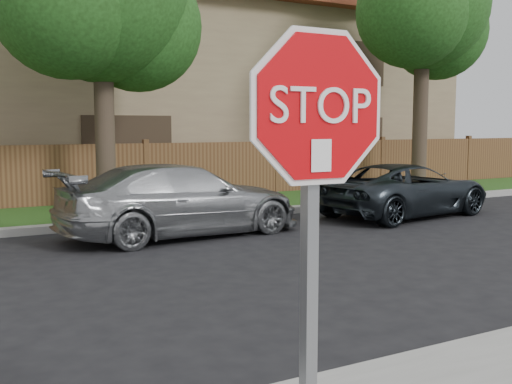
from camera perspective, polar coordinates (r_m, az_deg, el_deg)
tree_right at (r=18.99m, az=16.00°, el=16.75°), size 4.80×3.90×8.20m
stop_sign at (r=2.81m, az=5.69°, el=1.47°), size 1.01×0.13×2.55m
sedan_right at (r=11.31m, az=-7.10°, el=-0.75°), size 4.81×2.28×1.35m
sedan_far_right at (r=14.10m, az=14.08°, el=0.21°), size 4.56×2.58×1.20m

